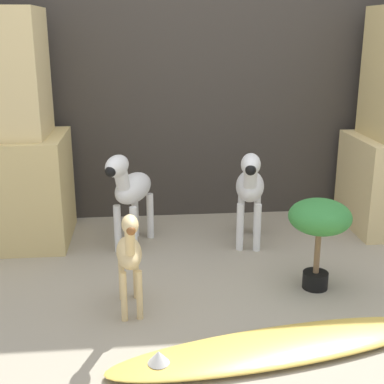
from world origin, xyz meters
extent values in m
plane|color=#9E937F|center=(0.00, 0.00, 0.00)|extent=(14.00, 14.00, 0.00)
cube|color=#38332D|center=(0.00, 1.41, 1.10)|extent=(6.40, 0.08, 2.20)
cylinder|color=white|center=(0.21, 0.71, 0.14)|extent=(0.04, 0.04, 0.28)
cylinder|color=white|center=(0.12, 0.73, 0.14)|extent=(0.04, 0.04, 0.28)
cylinder|color=white|center=(0.27, 0.96, 0.14)|extent=(0.04, 0.04, 0.28)
cylinder|color=white|center=(0.17, 0.98, 0.14)|extent=(0.04, 0.04, 0.28)
ellipsoid|color=white|center=(0.19, 0.85, 0.35)|extent=(0.24, 0.39, 0.16)
cylinder|color=white|center=(0.16, 0.69, 0.46)|extent=(0.10, 0.14, 0.18)
ellipsoid|color=white|center=(0.15, 0.64, 0.53)|extent=(0.14, 0.21, 0.12)
sphere|color=black|center=(0.13, 0.56, 0.52)|extent=(0.06, 0.06, 0.06)
cube|color=black|center=(0.16, 0.69, 0.47)|extent=(0.03, 0.07, 0.15)
cylinder|color=white|center=(-0.49, 0.73, 0.14)|extent=(0.04, 0.04, 0.28)
cylinder|color=white|center=(-0.58, 0.77, 0.14)|extent=(0.04, 0.04, 0.28)
cylinder|color=white|center=(-0.40, 0.97, 0.14)|extent=(0.04, 0.04, 0.28)
cylinder|color=white|center=(-0.49, 1.00, 0.14)|extent=(0.04, 0.04, 0.28)
ellipsoid|color=white|center=(-0.49, 0.87, 0.35)|extent=(0.29, 0.40, 0.16)
cylinder|color=white|center=(-0.55, 0.72, 0.46)|extent=(0.12, 0.14, 0.18)
ellipsoid|color=white|center=(-0.57, 0.68, 0.53)|extent=(0.17, 0.22, 0.12)
sphere|color=black|center=(-0.60, 0.60, 0.52)|extent=(0.06, 0.06, 0.06)
cube|color=black|center=(-0.55, 0.72, 0.47)|extent=(0.04, 0.07, 0.15)
cylinder|color=#E0C184|center=(-0.46, 0.01, 0.12)|extent=(0.03, 0.03, 0.23)
cylinder|color=#E0C184|center=(-0.53, 0.00, 0.12)|extent=(0.03, 0.03, 0.23)
cylinder|color=#E0C184|center=(-0.48, 0.20, 0.12)|extent=(0.03, 0.03, 0.23)
cylinder|color=#E0C184|center=(-0.55, 0.20, 0.12)|extent=(0.03, 0.03, 0.23)
ellipsoid|color=#E0C184|center=(-0.50, 0.10, 0.28)|extent=(0.14, 0.29, 0.11)
cylinder|color=#E0C184|center=(-0.49, -0.02, 0.39)|extent=(0.05, 0.10, 0.19)
ellipsoid|color=#E0C184|center=(-0.49, -0.07, 0.48)|extent=(0.08, 0.13, 0.08)
sphere|color=brown|center=(-0.48, -0.13, 0.47)|extent=(0.04, 0.04, 0.04)
cylinder|color=black|center=(0.41, 0.22, 0.04)|extent=(0.13, 0.13, 0.08)
cylinder|color=brown|center=(0.41, 0.22, 0.19)|extent=(0.03, 0.03, 0.21)
ellipsoid|color=#337F38|center=(0.41, 0.22, 0.38)|extent=(0.30, 0.30, 0.17)
ellipsoid|color=gold|center=(0.08, -0.30, 0.02)|extent=(1.41, 0.52, 0.04)
cone|color=white|center=(-0.39, -0.38, 0.06)|extent=(0.10, 0.10, 0.05)
camera|label=1|loc=(-0.43, -2.11, 1.24)|focal=50.00mm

